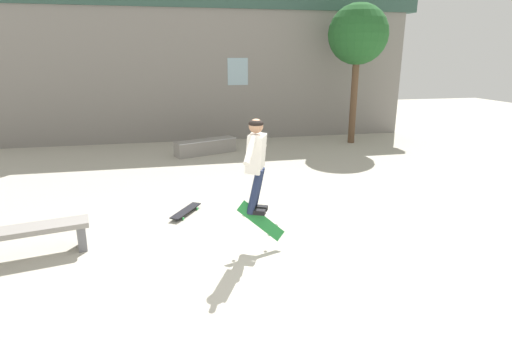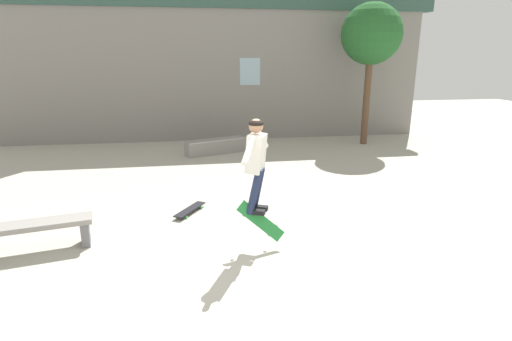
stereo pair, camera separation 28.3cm
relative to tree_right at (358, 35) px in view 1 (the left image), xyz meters
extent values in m
plane|color=#B2AD9E|center=(-4.97, -7.77, -3.48)|extent=(40.00, 40.00, 0.00)
cube|color=gray|center=(-4.97, 1.60, -1.31)|extent=(14.87, 0.40, 4.34)
cube|color=#335147|center=(-4.97, 1.60, 1.11)|extent=(15.62, 0.52, 0.48)
cube|color=#99B7C6|center=(-3.66, 1.39, -1.14)|extent=(0.70, 0.02, 0.90)
cylinder|color=brown|center=(0.00, 0.00, -2.08)|extent=(0.22, 0.22, 2.81)
sphere|color=#235B28|center=(0.00, 0.00, 0.04)|extent=(1.91, 1.91, 1.91)
cube|color=gray|center=(-8.12, -6.56, -3.05)|extent=(1.79, 0.73, 0.08)
cube|color=slate|center=(-7.38, -6.41, -3.28)|extent=(0.18, 0.34, 0.39)
cube|color=gray|center=(-5.00, -0.63, -3.26)|extent=(1.90, 1.09, 0.44)
cube|color=#B7B7BC|center=(-4.92, -0.83, -3.05)|extent=(1.76, 0.71, 0.02)
cube|color=silver|center=(-4.75, -6.90, -1.99)|extent=(0.38, 0.42, 0.58)
sphere|color=#A37556|center=(-4.75, -6.90, -1.59)|extent=(0.28, 0.28, 0.21)
ellipsoid|color=black|center=(-4.75, -6.90, -1.55)|extent=(0.29, 0.29, 0.12)
cylinder|color=#1E2847|center=(-4.71, -6.82, -2.56)|extent=(0.25, 0.24, 0.70)
cube|color=black|center=(-4.69, -6.83, -2.87)|extent=(0.28, 0.20, 0.07)
cylinder|color=#1E2847|center=(-4.78, -6.97, -2.56)|extent=(0.28, 0.17, 0.70)
cube|color=black|center=(-4.76, -6.99, -2.87)|extent=(0.28, 0.20, 0.07)
cylinder|color=silver|center=(-4.59, -6.56, -1.86)|extent=(0.27, 0.46, 0.34)
cylinder|color=silver|center=(-4.90, -7.23, -1.86)|extent=(0.27, 0.46, 0.34)
cube|color=#237F38|center=(-4.69, -6.98, -3.03)|extent=(0.74, 0.12, 0.68)
cylinder|color=silver|center=(-4.43, -6.93, -3.13)|extent=(0.06, 0.06, 0.06)
cylinder|color=silver|center=(-4.57, -6.97, -3.28)|extent=(0.06, 0.06, 0.06)
cylinder|color=silver|center=(-4.82, -6.90, -2.80)|extent=(0.06, 0.06, 0.06)
cylinder|color=silver|center=(-4.95, -6.94, -2.95)|extent=(0.06, 0.06, 0.06)
cube|color=black|center=(-5.77, -5.36, -3.41)|extent=(0.61, 0.82, 0.02)
cylinder|color=green|center=(-5.83, -5.63, -3.45)|extent=(0.04, 0.05, 0.05)
cylinder|color=green|center=(-5.99, -5.53, -3.45)|extent=(0.04, 0.05, 0.05)
cylinder|color=green|center=(-5.55, -5.19, -3.45)|extent=(0.04, 0.05, 0.05)
cylinder|color=green|center=(-5.71, -5.08, -3.45)|extent=(0.04, 0.05, 0.05)
camera|label=1|loc=(-5.90, -12.44, -0.62)|focal=28.00mm
camera|label=2|loc=(-5.62, -12.49, -0.62)|focal=28.00mm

